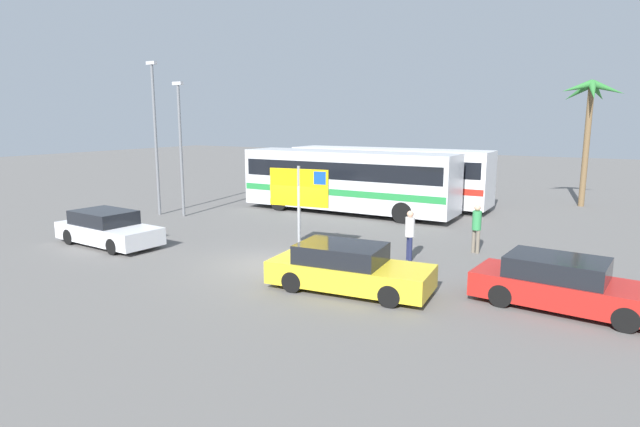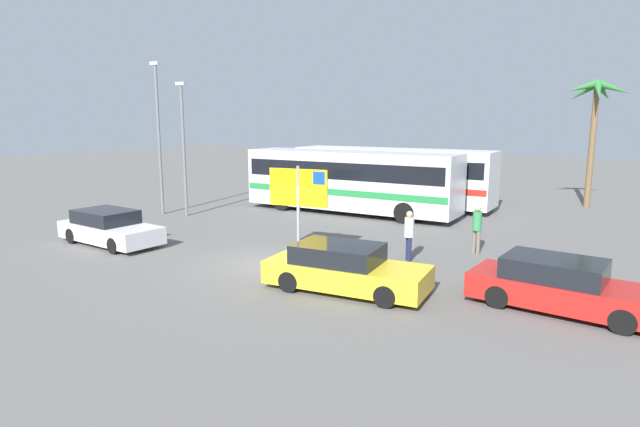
{
  "view_description": "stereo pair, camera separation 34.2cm",
  "coord_description": "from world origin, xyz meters",
  "px_view_note": "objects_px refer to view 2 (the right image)",
  "views": [
    {
      "loc": [
        9.58,
        -13.78,
        4.76
      ],
      "look_at": [
        0.02,
        2.76,
        1.3
      ],
      "focal_mm": 29.13,
      "sensor_mm": 36.0,
      "label": 1
    },
    {
      "loc": [
        9.87,
        -13.61,
        4.76
      ],
      "look_at": [
        0.02,
        2.76,
        1.3
      ],
      "focal_mm": 29.13,
      "sensor_mm": 36.0,
      "label": 2
    }
  ],
  "objects_px": {
    "pedestrian_crossing_lot": "(477,225)",
    "ferry_sign": "(299,191)",
    "bus_front_coach": "(350,179)",
    "bus_rear_coach": "(392,174)",
    "car_white": "(109,228)",
    "car_red": "(561,286)",
    "car_yellow": "(344,269)",
    "pedestrian_near_sign": "(409,232)"
  },
  "relations": [
    {
      "from": "ferry_sign",
      "to": "pedestrian_crossing_lot",
      "type": "relative_size",
      "value": 1.8
    },
    {
      "from": "bus_front_coach",
      "to": "car_white",
      "type": "height_order",
      "value": "bus_front_coach"
    },
    {
      "from": "bus_front_coach",
      "to": "pedestrian_crossing_lot",
      "type": "distance_m",
      "value": 9.27
    },
    {
      "from": "car_white",
      "to": "car_yellow",
      "type": "relative_size",
      "value": 0.98
    },
    {
      "from": "pedestrian_near_sign",
      "to": "pedestrian_crossing_lot",
      "type": "xyz_separation_m",
      "value": [
        1.73,
        2.15,
        0.03
      ]
    },
    {
      "from": "bus_rear_coach",
      "to": "pedestrian_near_sign",
      "type": "xyz_separation_m",
      "value": [
        5.18,
        -10.49,
        -0.76
      ]
    },
    {
      "from": "pedestrian_crossing_lot",
      "to": "car_yellow",
      "type": "bearing_deg",
      "value": -176.47
    },
    {
      "from": "car_white",
      "to": "car_yellow",
      "type": "xyz_separation_m",
      "value": [
        10.45,
        -0.21,
        0.0
      ]
    },
    {
      "from": "bus_rear_coach",
      "to": "pedestrian_crossing_lot",
      "type": "distance_m",
      "value": 10.85
    },
    {
      "from": "bus_front_coach",
      "to": "bus_rear_coach",
      "type": "distance_m",
      "value": 3.44
    },
    {
      "from": "bus_front_coach",
      "to": "pedestrian_near_sign",
      "type": "distance_m",
      "value": 9.4
    },
    {
      "from": "bus_rear_coach",
      "to": "car_red",
      "type": "distance_m",
      "value": 16.51
    },
    {
      "from": "ferry_sign",
      "to": "pedestrian_crossing_lot",
      "type": "distance_m",
      "value": 6.47
    },
    {
      "from": "car_red",
      "to": "pedestrian_crossing_lot",
      "type": "bearing_deg",
      "value": 131.16
    },
    {
      "from": "car_red",
      "to": "pedestrian_near_sign",
      "type": "relative_size",
      "value": 2.7
    },
    {
      "from": "bus_rear_coach",
      "to": "car_white",
      "type": "xyz_separation_m",
      "value": [
        -5.66,
        -14.17,
        -1.15
      ]
    },
    {
      "from": "car_red",
      "to": "car_yellow",
      "type": "bearing_deg",
      "value": -159.57
    },
    {
      "from": "ferry_sign",
      "to": "car_red",
      "type": "height_order",
      "value": "ferry_sign"
    },
    {
      "from": "ferry_sign",
      "to": "pedestrian_near_sign",
      "type": "relative_size",
      "value": 1.85
    },
    {
      "from": "bus_front_coach",
      "to": "pedestrian_near_sign",
      "type": "height_order",
      "value": "bus_front_coach"
    },
    {
      "from": "ferry_sign",
      "to": "car_white",
      "type": "height_order",
      "value": "ferry_sign"
    },
    {
      "from": "bus_rear_coach",
      "to": "ferry_sign",
      "type": "height_order",
      "value": "ferry_sign"
    },
    {
      "from": "car_red",
      "to": "car_white",
      "type": "bearing_deg",
      "value": -170.09
    },
    {
      "from": "car_yellow",
      "to": "pedestrian_crossing_lot",
      "type": "bearing_deg",
      "value": 65.58
    },
    {
      "from": "pedestrian_crossing_lot",
      "to": "car_red",
      "type": "bearing_deg",
      "value": -121.45
    },
    {
      "from": "bus_rear_coach",
      "to": "car_yellow",
      "type": "bearing_deg",
      "value": -71.56
    },
    {
      "from": "ferry_sign",
      "to": "car_white",
      "type": "distance_m",
      "value": 7.86
    },
    {
      "from": "bus_rear_coach",
      "to": "car_red",
      "type": "bearing_deg",
      "value": -51.69
    },
    {
      "from": "bus_rear_coach",
      "to": "pedestrian_near_sign",
      "type": "height_order",
      "value": "bus_rear_coach"
    },
    {
      "from": "ferry_sign",
      "to": "car_yellow",
      "type": "distance_m",
      "value": 4.29
    },
    {
      "from": "bus_front_coach",
      "to": "pedestrian_near_sign",
      "type": "relative_size",
      "value": 6.46
    },
    {
      "from": "bus_front_coach",
      "to": "ferry_sign",
      "type": "distance_m",
      "value": 8.99
    },
    {
      "from": "pedestrian_crossing_lot",
      "to": "pedestrian_near_sign",
      "type": "bearing_deg",
      "value": 164.05
    },
    {
      "from": "car_white",
      "to": "car_red",
      "type": "distance_m",
      "value": 15.92
    },
    {
      "from": "car_white",
      "to": "pedestrian_crossing_lot",
      "type": "height_order",
      "value": "pedestrian_crossing_lot"
    },
    {
      "from": "car_yellow",
      "to": "pedestrian_near_sign",
      "type": "xyz_separation_m",
      "value": [
        0.39,
        3.89,
        0.39
      ]
    },
    {
      "from": "car_yellow",
      "to": "bus_rear_coach",
      "type": "bearing_deg",
      "value": 103.32
    },
    {
      "from": "pedestrian_crossing_lot",
      "to": "ferry_sign",
      "type": "bearing_deg",
      "value": 147.43
    },
    {
      "from": "ferry_sign",
      "to": "car_red",
      "type": "bearing_deg",
      "value": -13.75
    },
    {
      "from": "bus_rear_coach",
      "to": "ferry_sign",
      "type": "relative_size",
      "value": 3.5
    },
    {
      "from": "car_yellow",
      "to": "pedestrian_crossing_lot",
      "type": "distance_m",
      "value": 6.42
    },
    {
      "from": "car_white",
      "to": "pedestrian_near_sign",
      "type": "relative_size",
      "value": 2.66
    }
  ]
}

